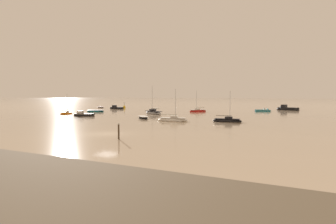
{
  "coord_description": "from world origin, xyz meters",
  "views": [
    {
      "loc": [
        22.05,
        -27.5,
        4.65
      ],
      "look_at": [
        -9.38,
        35.18,
        0.53
      ],
      "focal_mm": 30.8,
      "sensor_mm": 36.0,
      "label": 1
    }
  ],
  "objects_px": {
    "motorboat_moored_2": "(81,115)",
    "motorboat_moored_3": "(115,108)",
    "sailboat_moored_4": "(173,120)",
    "sailboat_moored_5": "(227,120)",
    "channel_buoy": "(124,107)",
    "motorboat_moored_0": "(285,109)",
    "rowboat_moored_2": "(143,118)",
    "sailboat_moored_2": "(198,111)",
    "sailboat_moored_0": "(153,113)",
    "rowboat_moored_3": "(95,111)",
    "sailboat_moored_1": "(66,113)",
    "mooring_post_left": "(119,132)",
    "motorboat_moored_4": "(264,111)",
    "rowboat_moored_1": "(101,107)"
  },
  "relations": [
    {
      "from": "motorboat_moored_3",
      "to": "channel_buoy",
      "type": "bearing_deg",
      "value": -89.21
    },
    {
      "from": "mooring_post_left",
      "to": "rowboat_moored_3",
      "type": "bearing_deg",
      "value": 133.47
    },
    {
      "from": "motorboat_moored_2",
      "to": "motorboat_moored_3",
      "type": "distance_m",
      "value": 33.75
    },
    {
      "from": "sailboat_moored_0",
      "to": "sailboat_moored_4",
      "type": "relative_size",
      "value": 1.21
    },
    {
      "from": "sailboat_moored_2",
      "to": "motorboat_moored_4",
      "type": "xyz_separation_m",
      "value": [
        16.41,
        9.83,
        -0.06
      ]
    },
    {
      "from": "rowboat_moored_1",
      "to": "sailboat_moored_2",
      "type": "relative_size",
      "value": 0.67
    },
    {
      "from": "motorboat_moored_2",
      "to": "rowboat_moored_2",
      "type": "xyz_separation_m",
      "value": [
        15.7,
        0.55,
        -0.1
      ]
    },
    {
      "from": "sailboat_moored_2",
      "to": "channel_buoy",
      "type": "relative_size",
      "value": 2.68
    },
    {
      "from": "motorboat_moored_4",
      "to": "mooring_post_left",
      "type": "bearing_deg",
      "value": -112.27
    },
    {
      "from": "rowboat_moored_2",
      "to": "sailboat_moored_4",
      "type": "distance_m",
      "value": 8.16
    },
    {
      "from": "sailboat_moored_2",
      "to": "sailboat_moored_1",
      "type": "bearing_deg",
      "value": -13.57
    },
    {
      "from": "motorboat_moored_2",
      "to": "motorboat_moored_0",
      "type": "bearing_deg",
      "value": -143.58
    },
    {
      "from": "sailboat_moored_5",
      "to": "sailboat_moored_0",
      "type": "bearing_deg",
      "value": 143.67
    },
    {
      "from": "mooring_post_left",
      "to": "motorboat_moored_3",
      "type": "bearing_deg",
      "value": 127.38
    },
    {
      "from": "motorboat_moored_4",
      "to": "mooring_post_left",
      "type": "relative_size",
      "value": 2.55
    },
    {
      "from": "sailboat_moored_0",
      "to": "rowboat_moored_2",
      "type": "xyz_separation_m",
      "value": [
        5.09,
        -13.08,
        -0.14
      ]
    },
    {
      "from": "sailboat_moored_4",
      "to": "sailboat_moored_5",
      "type": "bearing_deg",
      "value": 4.66
    },
    {
      "from": "sailboat_moored_0",
      "to": "rowboat_moored_3",
      "type": "distance_m",
      "value": 18.43
    },
    {
      "from": "sailboat_moored_2",
      "to": "channel_buoy",
      "type": "bearing_deg",
      "value": -73.51
    },
    {
      "from": "motorboat_moored_4",
      "to": "motorboat_moored_0",
      "type": "bearing_deg",
      "value": 51.17
    },
    {
      "from": "rowboat_moored_2",
      "to": "sailboat_moored_2",
      "type": "relative_size",
      "value": 0.64
    },
    {
      "from": "motorboat_moored_2",
      "to": "channel_buoy",
      "type": "xyz_separation_m",
      "value": [
        -14.3,
        36.54,
        0.19
      ]
    },
    {
      "from": "motorboat_moored_3",
      "to": "sailboat_moored_4",
      "type": "distance_m",
      "value": 49.72
    },
    {
      "from": "sailboat_moored_1",
      "to": "motorboat_moored_4",
      "type": "distance_m",
      "value": 53.49
    },
    {
      "from": "sailboat_moored_1",
      "to": "sailboat_moored_4",
      "type": "bearing_deg",
      "value": -112.79
    },
    {
      "from": "rowboat_moored_1",
      "to": "motorboat_moored_4",
      "type": "relative_size",
      "value": 0.88
    },
    {
      "from": "sailboat_moored_4",
      "to": "sailboat_moored_5",
      "type": "xyz_separation_m",
      "value": [
        9.11,
        2.97,
        -0.02
      ]
    },
    {
      "from": "rowboat_moored_2",
      "to": "sailboat_moored_0",
      "type": "bearing_deg",
      "value": 153.54
    },
    {
      "from": "motorboat_moored_0",
      "to": "rowboat_moored_3",
      "type": "bearing_deg",
      "value": 53.2
    },
    {
      "from": "channel_buoy",
      "to": "motorboat_moored_4",
      "type": "bearing_deg",
      "value": 0.42
    },
    {
      "from": "motorboat_moored_0",
      "to": "sailboat_moored_5",
      "type": "distance_m",
      "value": 47.29
    },
    {
      "from": "sailboat_moored_2",
      "to": "sailboat_moored_5",
      "type": "bearing_deg",
      "value": 63.64
    },
    {
      "from": "motorboat_moored_2",
      "to": "sailboat_moored_0",
      "type": "height_order",
      "value": "sailboat_moored_0"
    },
    {
      "from": "motorboat_moored_3",
      "to": "sailboat_moored_5",
      "type": "bearing_deg",
      "value": 145.32
    },
    {
      "from": "sailboat_moored_4",
      "to": "rowboat_moored_3",
      "type": "height_order",
      "value": "sailboat_moored_4"
    },
    {
      "from": "channel_buoy",
      "to": "motorboat_moored_0",
      "type": "bearing_deg",
      "value": 12.25
    },
    {
      "from": "motorboat_moored_0",
      "to": "rowboat_moored_1",
      "type": "distance_m",
      "value": 64.14
    },
    {
      "from": "rowboat_moored_3",
      "to": "sailboat_moored_0",
      "type": "bearing_deg",
      "value": -26.89
    },
    {
      "from": "rowboat_moored_1",
      "to": "channel_buoy",
      "type": "distance_m",
      "value": 10.56
    },
    {
      "from": "rowboat_moored_1",
      "to": "motorboat_moored_4",
      "type": "xyz_separation_m",
      "value": [
        58.52,
        0.62,
        0.04
      ]
    },
    {
      "from": "sailboat_moored_5",
      "to": "rowboat_moored_3",
      "type": "xyz_separation_m",
      "value": [
        -40.38,
        12.68,
        -0.04
      ]
    },
    {
      "from": "sailboat_moored_1",
      "to": "sailboat_moored_2",
      "type": "relative_size",
      "value": 0.86
    },
    {
      "from": "rowboat_moored_2",
      "to": "sailboat_moored_2",
      "type": "height_order",
      "value": "sailboat_moored_2"
    },
    {
      "from": "sailboat_moored_1",
      "to": "motorboat_moored_3",
      "type": "xyz_separation_m",
      "value": [
        -6.01,
        27.38,
        0.06
      ]
    },
    {
      "from": "sailboat_moored_0",
      "to": "channel_buoy",
      "type": "relative_size",
      "value": 3.18
    },
    {
      "from": "motorboat_moored_0",
      "to": "sailboat_moored_1",
      "type": "xyz_separation_m",
      "value": [
        -46.21,
        -44.61,
        -0.16
      ]
    },
    {
      "from": "sailboat_moored_1",
      "to": "motorboat_moored_4",
      "type": "bearing_deg",
      "value": -64.35
    },
    {
      "from": "rowboat_moored_2",
      "to": "sailboat_moored_2",
      "type": "xyz_separation_m",
      "value": [
        1.56,
        26.5,
        0.09
      ]
    },
    {
      "from": "motorboat_moored_0",
      "to": "mooring_post_left",
      "type": "relative_size",
      "value": 3.83
    },
    {
      "from": "sailboat_moored_5",
      "to": "mooring_post_left",
      "type": "height_order",
      "value": "sailboat_moored_5"
    }
  ]
}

